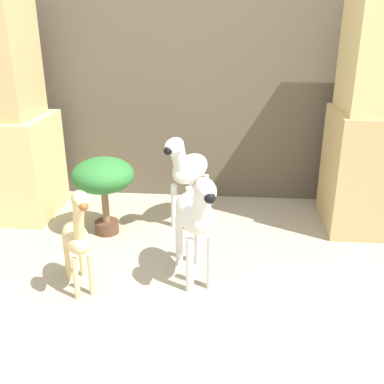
{
  "coord_description": "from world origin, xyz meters",
  "views": [
    {
      "loc": [
        0.29,
        -1.58,
        1.33
      ],
      "look_at": [
        0.07,
        0.87,
        0.35
      ],
      "focal_mm": 42.0,
      "sensor_mm": 36.0,
      "label": 1
    }
  ],
  "objects": [
    {
      "name": "zebra_left",
      "position": [
        0.02,
        1.19,
        0.39
      ],
      "size": [
        0.31,
        0.5,
        0.64
      ],
      "color": "silver",
      "rests_on": "ground_plane"
    },
    {
      "name": "wall_back",
      "position": [
        0.0,
        1.72,
        1.1
      ],
      "size": [
        6.4,
        0.08,
        2.2
      ],
      "color": "brown",
      "rests_on": "ground_plane"
    },
    {
      "name": "giraffe_figurine",
      "position": [
        -0.45,
        0.33,
        0.32
      ],
      "size": [
        0.31,
        0.41,
        0.61
      ],
      "color": "#E0C184",
      "rests_on": "ground_plane"
    },
    {
      "name": "ground_plane",
      "position": [
        0.0,
        0.0,
        0.0
      ],
      "size": [
        14.0,
        14.0,
        0.0
      ],
      "primitive_type": "plane",
      "color": "#9E937F"
    },
    {
      "name": "zebra_right",
      "position": [
        0.13,
        0.48,
        0.39
      ],
      "size": [
        0.29,
        0.51,
        0.64
      ],
      "color": "silver",
      "rests_on": "ground_plane"
    },
    {
      "name": "potted_palm_front",
      "position": [
        -0.49,
        0.99,
        0.38
      ],
      "size": [
        0.39,
        0.39,
        0.5
      ],
      "color": "#513323",
      "rests_on": "ground_plane"
    }
  ]
}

